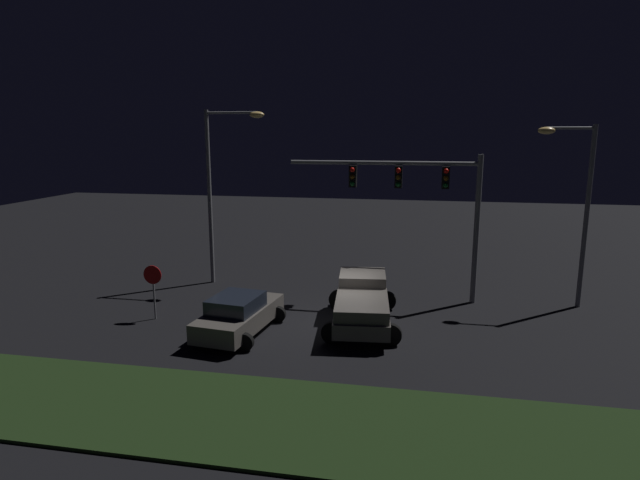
# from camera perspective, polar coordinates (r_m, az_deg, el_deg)

# --- Properties ---
(ground_plane) EXTENTS (80.00, 80.00, 0.00)m
(ground_plane) POSITION_cam_1_polar(r_m,az_deg,el_deg) (21.35, 2.36, -8.75)
(ground_plane) COLOR black
(grass_median) EXTENTS (23.36, 4.41, 0.10)m
(grass_median) POSITION_cam_1_polar(r_m,az_deg,el_deg) (14.45, -2.41, -18.97)
(grass_median) COLOR black
(grass_median) RESTS_ON ground_plane
(pickup_truck) EXTENTS (3.24, 5.57, 1.80)m
(pickup_truck) POSITION_cam_1_polar(r_m,az_deg,el_deg) (20.85, 4.56, -6.38)
(pickup_truck) COLOR #514C47
(pickup_truck) RESTS_ON ground_plane
(car_sedan) EXTENTS (2.84, 4.59, 1.51)m
(car_sedan) POSITION_cam_1_polar(r_m,az_deg,el_deg) (20.12, -8.74, -7.93)
(car_sedan) COLOR #514C47
(car_sedan) RESTS_ON ground_plane
(traffic_signal_gantry) EXTENTS (8.32, 0.56, 6.50)m
(traffic_signal_gantry) POSITION_cam_1_polar(r_m,az_deg,el_deg) (23.42, 10.77, 5.19)
(traffic_signal_gantry) COLOR slate
(traffic_signal_gantry) RESTS_ON ground_plane
(street_lamp_left) EXTENTS (2.96, 0.44, 8.46)m
(street_lamp_left) POSITION_cam_1_polar(r_m,az_deg,el_deg) (26.14, -10.70, 6.78)
(street_lamp_left) COLOR slate
(street_lamp_left) RESTS_ON ground_plane
(street_lamp_right) EXTENTS (2.31, 0.44, 7.73)m
(street_lamp_right) POSITION_cam_1_polar(r_m,az_deg,el_deg) (24.54, 25.95, 4.46)
(street_lamp_right) COLOR slate
(street_lamp_right) RESTS_ON ground_plane
(stop_sign) EXTENTS (0.76, 0.08, 2.23)m
(stop_sign) POSITION_cam_1_polar(r_m,az_deg,el_deg) (22.14, -17.56, -4.31)
(stop_sign) COLOR slate
(stop_sign) RESTS_ON ground_plane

